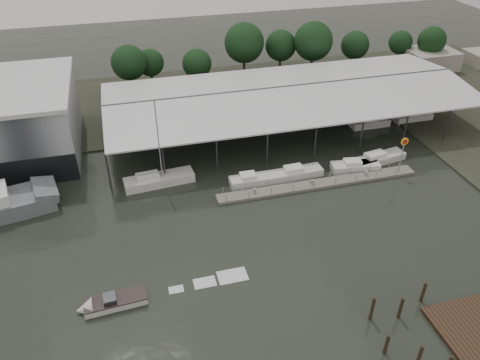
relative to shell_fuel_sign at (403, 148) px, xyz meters
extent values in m
plane|color=black|center=(-27.00, -9.99, -3.93)|extent=(200.00, 200.00, 0.00)
cube|color=#323628|center=(-27.00, 32.01, -3.83)|extent=(140.00, 30.00, 0.30)
cube|color=#2E3133|center=(-10.00, 18.01, 2.84)|extent=(58.00, 0.40, 0.30)
cylinder|color=#2E3133|center=(-39.00, 6.51, -1.18)|extent=(0.24, 0.24, 5.50)
cylinder|color=#2E3133|center=(-39.00, 29.51, -1.18)|extent=(0.24, 0.24, 5.50)
cylinder|color=#2E3133|center=(19.00, 29.51, -1.18)|extent=(0.24, 0.24, 5.50)
cube|color=slate|center=(-12.00, 0.01, -3.73)|extent=(28.00, 2.00, 0.40)
cylinder|color=#929597|center=(-25.00, -0.89, -3.13)|extent=(0.10, 0.10, 1.20)
cylinder|color=#929597|center=(1.00, 0.91, -3.13)|extent=(0.10, 0.10, 1.20)
cube|color=#929597|center=(-13.00, 0.01, -3.23)|extent=(0.30, 0.30, 0.70)
cylinder|color=#929597|center=(0.00, 0.01, -1.43)|extent=(0.16, 0.16, 5.00)
cylinder|color=yellow|center=(0.00, 0.01, 1.07)|extent=(1.10, 0.12, 1.10)
cylinder|color=red|center=(0.00, -0.06, 1.07)|extent=(0.70, 0.05, 0.70)
cube|color=gray|center=(28.00, 35.01, -1.93)|extent=(10.00, 8.00, 4.00)
cube|color=slate|center=(-46.98, 5.48, -2.03)|extent=(3.92, 5.46, 1.75)
cube|color=silver|center=(-32.62, 5.97, -3.43)|extent=(9.53, 3.44, 1.40)
cube|color=white|center=(-34.11, 5.84, -2.53)|extent=(3.14, 2.06, 0.80)
cylinder|color=#929597|center=(-32.16, 6.02, 2.67)|extent=(0.16, 0.16, 11.37)
cylinder|color=#929597|center=(-33.83, 5.86, -2.03)|extent=(3.50, 0.44, 0.12)
cube|color=silver|center=(-39.31, -14.08, -3.58)|extent=(6.08, 2.37, 0.90)
cone|color=silver|center=(-42.23, -14.26, -3.58)|extent=(1.72, 2.10, 2.00)
cube|color=black|center=(-39.31, -14.08, -3.18)|extent=(6.09, 2.43, 0.12)
cube|color=#2E3133|center=(-39.79, -14.11, -2.93)|extent=(1.29, 1.47, 0.50)
cube|color=silver|center=(-33.34, -13.70, -3.91)|extent=(2.30, 1.50, 0.04)
cube|color=silver|center=(-30.35, -13.51, -3.91)|extent=(3.10, 2.00, 0.04)
cube|color=silver|center=(-27.35, -13.32, -3.91)|extent=(3.90, 2.50, 0.04)
cube|color=silver|center=(-20.62, 2.74, -3.43)|extent=(5.90, 2.24, 1.10)
cube|color=white|center=(-21.12, 2.74, -2.63)|extent=(2.07, 1.62, 0.70)
cube|color=silver|center=(-14.09, 2.85, -3.43)|extent=(7.28, 2.48, 1.10)
cube|color=white|center=(-14.59, 2.85, -2.63)|extent=(2.58, 1.70, 0.70)
cube|color=silver|center=(-5.50, 2.31, -3.43)|extent=(7.01, 3.14, 1.10)
cube|color=white|center=(-6.00, 2.31, -2.63)|extent=(2.57, 1.93, 0.70)
cube|color=silver|center=(-1.44, 3.29, -3.43)|extent=(8.89, 3.71, 1.10)
cube|color=white|center=(-1.94, 3.29, -2.63)|extent=(3.26, 2.12, 0.70)
cylinder|color=#2E2417|center=(-13.42, -22.64, -2.95)|extent=(0.32, 0.32, 3.14)
cylinder|color=#2E2417|center=(-16.72, -25.87, -3.05)|extent=(0.32, 0.32, 2.96)
cylinder|color=#2E2417|center=(-16.14, -22.15, -2.80)|extent=(0.32, 0.32, 3.45)
cylinder|color=#2E2417|center=(-10.23, -21.45, -2.98)|extent=(0.32, 0.32, 3.09)
cylinder|color=#2E2417|center=(-14.68, -27.70, -2.94)|extent=(0.32, 0.32, 3.18)
cylinder|color=black|center=(-33.87, 37.02, -1.66)|extent=(0.50, 0.50, 4.54)
sphere|color=#183C1A|center=(-33.87, 37.02, 2.43)|extent=(6.35, 6.35, 6.35)
cylinder|color=black|center=(-29.89, 39.46, -2.09)|extent=(0.50, 0.50, 3.67)
sphere|color=#183C1A|center=(-29.89, 39.46, 1.22)|extent=(5.14, 5.14, 5.14)
cylinder|color=black|center=(-21.62, 35.83, -1.98)|extent=(0.50, 0.50, 3.89)
sphere|color=#183C1A|center=(-21.62, 35.83, 1.52)|extent=(5.45, 5.45, 5.45)
cylinder|color=black|center=(-11.73, 38.68, -1.19)|extent=(0.50, 0.50, 5.47)
sphere|color=#183C1A|center=(-11.73, 38.68, 3.73)|extent=(7.66, 7.66, 7.66)
cylinder|color=black|center=(-3.86, 39.73, -1.72)|extent=(0.50, 0.50, 4.40)
sphere|color=#183C1A|center=(-3.86, 39.73, 2.24)|extent=(6.16, 6.16, 6.16)
cylinder|color=black|center=(1.69, 36.55, -1.23)|extent=(0.50, 0.50, 5.39)
sphere|color=#183C1A|center=(1.69, 36.55, 3.61)|extent=(7.54, 7.54, 7.54)
cylinder|color=black|center=(11.36, 37.51, -1.89)|extent=(0.50, 0.50, 4.06)
sphere|color=#183C1A|center=(11.36, 37.51, 1.76)|extent=(5.69, 5.69, 5.69)
cylinder|color=black|center=(22.73, 38.87, -2.17)|extent=(0.50, 0.50, 3.52)
sphere|color=#183C1A|center=(22.73, 38.87, 1.00)|extent=(4.93, 4.93, 4.93)
cylinder|color=black|center=(28.10, 35.90, -1.87)|extent=(0.50, 0.50, 4.11)
sphere|color=#183C1A|center=(28.10, 35.90, 1.83)|extent=(5.76, 5.76, 5.76)
camera|label=1|loc=(-35.70, -47.48, 31.62)|focal=35.00mm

